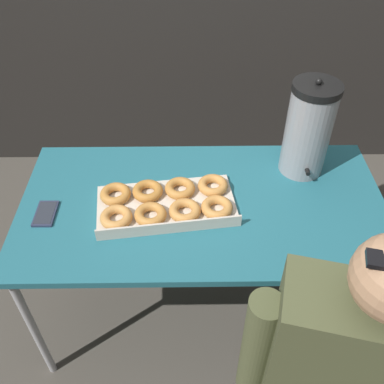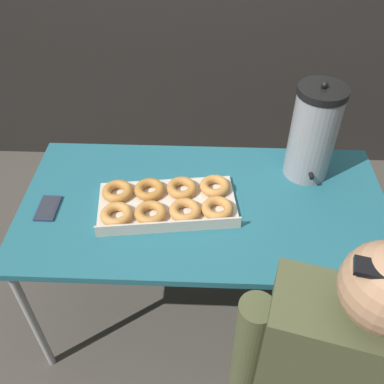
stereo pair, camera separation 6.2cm
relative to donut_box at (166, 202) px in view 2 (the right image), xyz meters
The scene contains 5 objects.
ground_plane 0.75m from the donut_box, ahead, with size 12.00×12.00×0.00m, color #4C473F.
folding_table 0.16m from the donut_box, ahead, with size 1.43×0.74×0.72m.
donut_box is the anchor object (origin of this frame).
coffee_urn 0.63m from the donut_box, 22.35° to the left, with size 0.19×0.21×0.42m.
cell_phone 0.46m from the donut_box, behind, with size 0.08×0.13×0.01m.
Camera 2 is at (0.00, -1.19, 1.89)m, focal length 40.00 mm.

